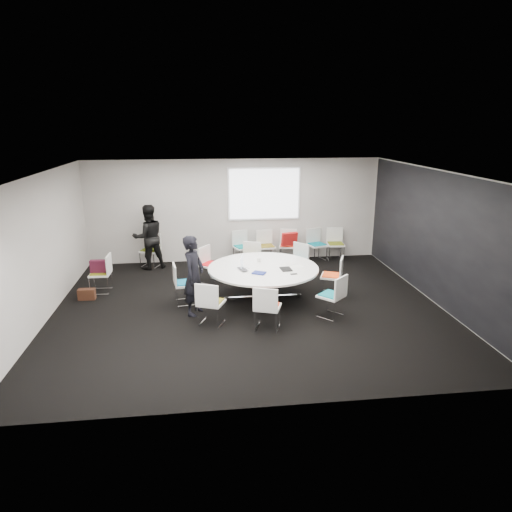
{
  "coord_description": "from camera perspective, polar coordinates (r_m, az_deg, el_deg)",
  "views": [
    {
      "loc": [
        -0.92,
        -8.83,
        3.74
      ],
      "look_at": [
        0.2,
        0.4,
        1.0
      ],
      "focal_mm": 32.0,
      "sensor_mm": 36.0,
      "label": 1
    }
  ],
  "objects": [
    {
      "name": "chair_ring_f",
      "position": [
        8.79,
        -5.64,
        -6.87
      ],
      "size": [
        0.6,
        0.59,
        0.88
      ],
      "rotation": [
        0.0,
        0.0,
        5.89
      ],
      "color": "silver",
      "rests_on": "ground"
    },
    {
      "name": "chair_back_e",
      "position": [
        13.03,
        9.87,
        0.74
      ],
      "size": [
        0.5,
        0.49,
        0.88
      ],
      "rotation": [
        0.0,
        0.0,
        3.05
      ],
      "color": "silver",
      "rests_on": "ground"
    },
    {
      "name": "tablet_folio",
      "position": [
        9.43,
        0.38,
        -2.12
      ],
      "size": [
        0.32,
        0.3,
        0.03
      ],
      "primitive_type": "cube",
      "rotation": [
        0.0,
        0.0,
        -0.5
      ],
      "color": "navy",
      "rests_on": "conference_table"
    },
    {
      "name": "chair_ring_h",
      "position": [
        9.21,
        9.4,
        -5.91
      ],
      "size": [
        0.64,
        0.64,
        0.88
      ],
      "rotation": [
        0.0,
        0.0,
        7.03
      ],
      "color": "silver",
      "rests_on": "ground"
    },
    {
      "name": "papers_front",
      "position": [
        9.91,
        5.04,
        -1.32
      ],
      "size": [
        0.35,
        0.29,
        0.0
      ],
      "primitive_type": "cube",
      "rotation": [
        0.0,
        0.0,
        0.29
      ],
      "color": "white",
      "rests_on": "conference_table"
    },
    {
      "name": "brown_bag",
      "position": [
        10.67,
        -20.4,
        -4.5
      ],
      "size": [
        0.37,
        0.17,
        0.24
      ],
      "primitive_type": "cube",
      "rotation": [
        0.0,
        0.0,
        -0.04
      ],
      "color": "#371D11",
      "rests_on": "ground"
    },
    {
      "name": "maroon_bag",
      "position": [
        10.85,
        -18.98,
        -1.22
      ],
      "size": [
        0.41,
        0.17,
        0.28
      ],
      "primitive_type": "cube",
      "rotation": [
        0.0,
        0.0,
        -0.07
      ],
      "color": "#451225",
      "rests_on": "chair_spare_left"
    },
    {
      "name": "chair_back_c",
      "position": [
        12.71,
        3.99,
        0.55
      ],
      "size": [
        0.56,
        0.55,
        0.88
      ],
      "rotation": [
        0.0,
        0.0,
        2.89
      ],
      "color": "silver",
      "rests_on": "ground"
    },
    {
      "name": "red_jacket",
      "position": [
        12.38,
        4.2,
        2.16
      ],
      "size": [
        0.47,
        0.26,
        0.36
      ],
      "primitive_type": "cube",
      "rotation": [
        0.17,
        0.0,
        0.25
      ],
      "color": "#A71514",
      "rests_on": "chair_back_c"
    },
    {
      "name": "chair_ring_d",
      "position": [
        11.05,
        -5.61,
        -1.95
      ],
      "size": [
        0.63,
        0.64,
        0.88
      ],
      "rotation": [
        0.0,
        0.0,
        4.06
      ],
      "color": "silver",
      "rests_on": "ground"
    },
    {
      "name": "room_shell",
      "position": [
        9.19,
        -0.35,
        1.67
      ],
      "size": [
        8.08,
        7.08,
        2.88
      ],
      "color": "black",
      "rests_on": "ground"
    },
    {
      "name": "chair_back_a",
      "position": [
        12.54,
        -1.67,
        0.36
      ],
      "size": [
        0.58,
        0.58,
        0.88
      ],
      "rotation": [
        0.0,
        0.0,
        3.48
      ],
      "color": "silver",
      "rests_on": "ground"
    },
    {
      "name": "chair_ring_a",
      "position": [
        10.35,
        9.44,
        -3.37
      ],
      "size": [
        0.59,
        0.6,
        0.88
      ],
      "rotation": [
        0.0,
        0.0,
        1.18
      ],
      "color": "silver",
      "rests_on": "ground"
    },
    {
      "name": "chair_ring_g",
      "position": [
        8.56,
        1.42,
        -7.46
      ],
      "size": [
        0.58,
        0.58,
        0.88
      ],
      "rotation": [
        0.0,
        0.0,
        5.94
      ],
      "color": "silver",
      "rests_on": "ground"
    },
    {
      "name": "papers_right",
      "position": [
        10.12,
        4.14,
        -0.93
      ],
      "size": [
        0.37,
        0.35,
        0.0
      ],
      "primitive_type": "cube",
      "rotation": [
        0.0,
        0.0,
        0.69
      ],
      "color": "silver",
      "rests_on": "conference_table"
    },
    {
      "name": "laptop_lid",
      "position": [
        9.77,
        -1.78,
        -0.73
      ],
      "size": [
        0.08,
        0.3,
        0.22
      ],
      "primitive_type": "cube",
      "rotation": [
        0.0,
        0.0,
        1.36
      ],
      "color": "silver",
      "rests_on": "conference_table"
    },
    {
      "name": "chair_ring_e",
      "position": [
        9.87,
        -8.9,
        -4.34
      ],
      "size": [
        0.51,
        0.52,
        0.88
      ],
      "rotation": [
        0.0,
        0.0,
        4.86
      ],
      "color": "silver",
      "rests_on": "ground"
    },
    {
      "name": "chair_person_back",
      "position": [
        12.55,
        -13.02,
        -0.05
      ],
      "size": [
        0.59,
        0.59,
        0.88
      ],
      "rotation": [
        0.0,
        0.0,
        2.76
      ],
      "color": "silver",
      "rests_on": "ground"
    },
    {
      "name": "chair_ring_c",
      "position": [
        11.32,
        -0.73,
        -1.42
      ],
      "size": [
        0.59,
        0.58,
        0.88
      ],
      "rotation": [
        0.0,
        0.0,
        2.78
      ],
      "color": "silver",
      "rests_on": "ground"
    },
    {
      "name": "chair_ring_b",
      "position": [
        11.28,
        5.01,
        -1.54
      ],
      "size": [
        0.64,
        0.64,
        0.88
      ],
      "rotation": [
        0.0,
        0.0,
        2.28
      ],
      "color": "silver",
      "rests_on": "ground"
    },
    {
      "name": "laptop",
      "position": [
        9.66,
        -1.42,
        -1.66
      ],
      "size": [
        0.3,
        0.37,
        0.03
      ],
      "primitive_type": "imported",
      "rotation": [
        0.0,
        0.0,
        1.9
      ],
      "color": "#333338",
      "rests_on": "conference_table"
    },
    {
      "name": "person_back",
      "position": [
        12.24,
        -13.29,
        2.33
      ],
      "size": [
        1.0,
        0.89,
        1.71
      ],
      "primitive_type": "imported",
      "rotation": [
        0.0,
        0.0,
        3.49
      ],
      "color": "black",
      "rests_on": "ground"
    },
    {
      "name": "person_main",
      "position": [
        9.14,
        -7.79,
        -2.42
      ],
      "size": [
        0.59,
        0.7,
        1.62
      ],
      "primitive_type": "imported",
      "rotation": [
        0.0,
        0.0,
        1.17
      ],
      "color": "black",
      "rests_on": "ground"
    },
    {
      "name": "chair_back_b",
      "position": [
        12.6,
        1.25,
        0.45
      ],
      "size": [
        0.51,
        0.5,
        0.88
      ],
      "rotation": [
        0.0,
        0.0,
        3.25
      ],
      "color": "silver",
      "rests_on": "ground"
    },
    {
      "name": "phone",
      "position": [
        9.42,
        4.76,
        -2.26
      ],
      "size": [
        0.15,
        0.09,
        0.01
      ],
      "primitive_type": "cube",
      "rotation": [
        0.0,
        0.0,
        0.16
      ],
      "color": "black",
      "rests_on": "conference_table"
    },
    {
      "name": "chair_spare_left",
      "position": [
        10.95,
        -18.73,
        -2.93
      ],
      "size": [
        0.46,
        0.47,
        0.88
      ],
      "rotation": [
        0.0,
        0.0,
        1.54
      ],
      "color": "silver",
      "rests_on": "ground"
    },
    {
      "name": "notebook_black",
      "position": [
        9.7,
        3.77,
        -1.64
      ],
      "size": [
        0.24,
        0.32,
        0.02
      ],
      "primitive_type": "cube",
      "rotation": [
        0.0,
        0.0,
        0.07
      ],
      "color": "black",
      "rests_on": "conference_table"
    },
    {
      "name": "cup",
      "position": [
        10.19,
        0.35,
        -0.5
      ],
      "size": [
        0.08,
        0.08,
        0.09
      ],
      "primitive_type": "cylinder",
      "color": "white",
      "rests_on": "conference_table"
    },
    {
      "name": "conference_table",
      "position": [
        9.89,
        0.9,
        -2.37
      ],
      "size": [
        2.38,
        2.38,
        0.73
      ],
      "color": "silver",
      "rests_on": "ground"
    },
    {
      "name": "projection_screen",
      "position": [
        12.56,
        1.04,
        7.75
      ],
      "size": [
        1.9,
        0.03,
        1.35
      ],
      "primitive_type": "cube",
      "color": "white",
      "rests_on": "room_shell"
    },
    {
      "name": "chair_back_d",
      "position": [
        12.88,
        7.56,
        0.66
      ],
      "size": [
        0.58,
        0.57,
        0.88
      ],
      "rotation": [
        0.0,
        0.0,
        3.46
      ],
      "color": "silver",
      "rests_on": "ground"
    }
  ]
}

